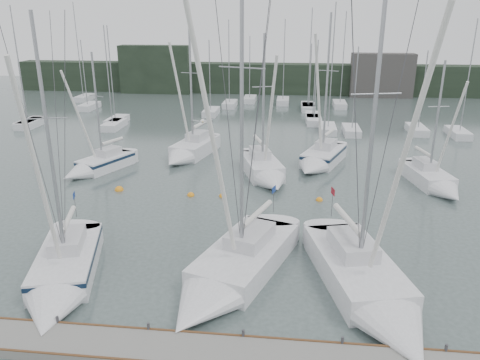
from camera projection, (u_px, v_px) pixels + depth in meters
name	position (u px, v px, depth m)	size (l,w,h in m)	color
ground	(212.00, 288.00, 23.32)	(160.00, 160.00, 0.00)	#44524F
dock	(191.00, 352.00, 18.57)	(24.00, 2.00, 0.40)	slate
far_treeline	(272.00, 78.00, 80.57)	(90.00, 4.00, 5.00)	black
far_building_left	(155.00, 69.00, 80.31)	(12.00, 3.00, 8.00)	black
far_building_right	(382.00, 75.00, 76.46)	(10.00, 3.00, 7.00)	#413E3C
mast_forest	(238.00, 113.00, 62.17)	(53.23, 24.72, 14.80)	silver
sailboat_near_left	(61.00, 278.00, 23.04)	(5.28, 9.87, 14.04)	silver
sailboat_near_center	(226.00, 278.00, 23.08)	(6.63, 11.11, 17.99)	silver
sailboat_near_right	(373.00, 294.00, 21.69)	(5.85, 11.54, 16.27)	silver
sailboat_mid_a	(95.00, 166.00, 40.22)	(5.05, 7.47, 10.77)	silver
sailboat_mid_b	(188.00, 152.00, 44.13)	(4.61, 8.72, 13.05)	silver
sailboat_mid_c	(266.00, 172.00, 38.45)	(5.01, 8.67, 12.36)	silver
sailboat_mid_d	(319.00, 160.00, 41.71)	(5.36, 8.45, 13.95)	silver
sailboat_mid_e	(435.00, 182.00, 36.41)	(3.86, 7.98, 10.45)	silver
buoy_a	(191.00, 196.00, 35.19)	(0.54, 0.54, 0.54)	orange
buoy_b	(319.00, 200.00, 34.28)	(0.50, 0.50, 0.50)	orange
buoy_c	(119.00, 190.00, 36.28)	(0.67, 0.67, 0.67)	orange
seagull	(202.00, 121.00, 21.29)	(0.89, 0.43, 0.18)	silver
buoy_d	(223.00, 196.00, 35.03)	(0.56, 0.56, 0.56)	orange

